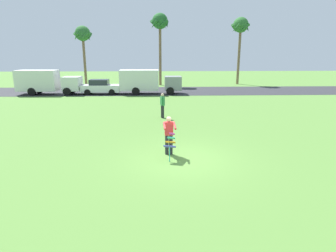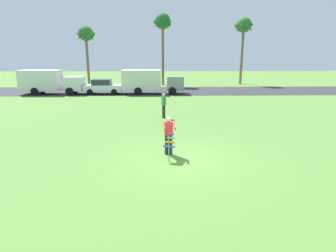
# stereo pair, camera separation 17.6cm
# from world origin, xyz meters

# --- Properties ---
(ground_plane) EXTENTS (120.00, 120.00, 0.00)m
(ground_plane) POSITION_xyz_m (0.00, 0.00, 0.00)
(ground_plane) COLOR #568438
(road_strip) EXTENTS (120.00, 8.00, 0.01)m
(road_strip) POSITION_xyz_m (0.00, 22.45, 0.01)
(road_strip) COLOR #2D2D33
(road_strip) RESTS_ON ground
(person_kite_flyer) EXTENTS (0.57, 0.68, 1.73)m
(person_kite_flyer) POSITION_xyz_m (-0.54, 0.63, 0.95)
(person_kite_flyer) COLOR #26262B
(person_kite_flyer) RESTS_ON ground
(kite_held) EXTENTS (0.53, 0.70, 1.13)m
(kite_held) POSITION_xyz_m (-0.51, -0.09, 0.76)
(kite_held) COLOR #D83399
(kite_held) RESTS_ON ground
(parked_truck_white_box) EXTENTS (6.73, 2.20, 2.62)m
(parked_truck_white_box) POSITION_xyz_m (-13.14, 20.05, 1.41)
(parked_truck_white_box) COLOR silver
(parked_truck_white_box) RESTS_ON ground
(parked_car_white) EXTENTS (4.21, 1.86, 1.60)m
(parked_car_white) POSITION_xyz_m (-7.25, 20.05, 0.77)
(parked_car_white) COLOR white
(parked_car_white) RESTS_ON ground
(parked_truck_grey_van) EXTENTS (6.71, 2.14, 2.62)m
(parked_truck_grey_van) POSITION_xyz_m (-2.15, 20.05, 1.41)
(parked_truck_grey_van) COLOR gray
(parked_truck_grey_van) RESTS_ON ground
(palm_tree_left_near) EXTENTS (2.58, 2.71, 8.11)m
(palm_tree_left_near) POSITION_xyz_m (-11.37, 30.61, 6.72)
(palm_tree_left_near) COLOR brown
(palm_tree_left_near) RESTS_ON ground
(palm_tree_right_near) EXTENTS (2.58, 2.71, 9.61)m
(palm_tree_right_near) POSITION_xyz_m (-0.55, 28.90, 8.10)
(palm_tree_right_near) COLOR brown
(palm_tree_right_near) RESTS_ON ground
(palm_tree_centre_far) EXTENTS (2.58, 2.71, 9.24)m
(palm_tree_centre_far) POSITION_xyz_m (10.71, 29.83, 7.77)
(palm_tree_centre_far) COLOR brown
(palm_tree_centre_far) RESTS_ON ground
(person_walker_near) EXTENTS (0.33, 0.54, 1.73)m
(person_walker_near) POSITION_xyz_m (-0.68, 7.99, 0.93)
(person_walker_near) COLOR #26262B
(person_walker_near) RESTS_ON ground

